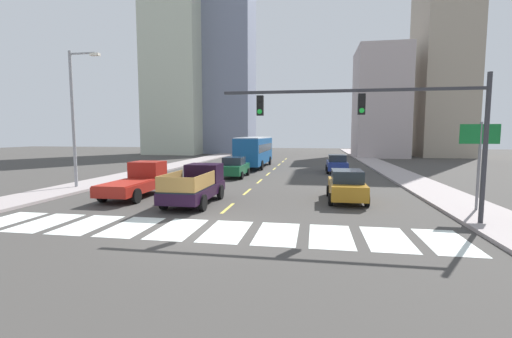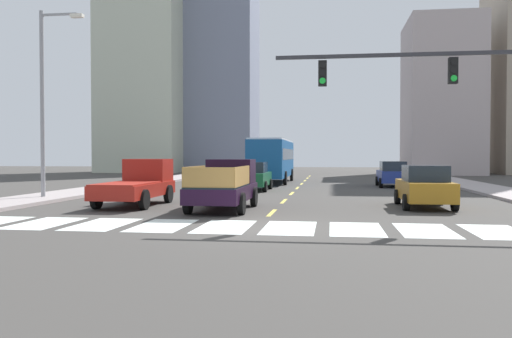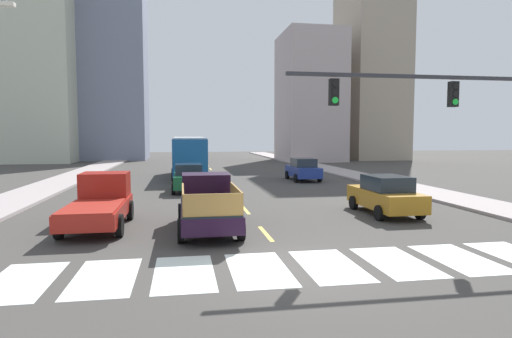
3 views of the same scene
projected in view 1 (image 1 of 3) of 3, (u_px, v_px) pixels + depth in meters
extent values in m
plane|color=#3F3C39|center=(202.00, 230.00, 13.24)|extent=(160.00, 160.00, 0.00)
cube|color=#9E9391|center=(405.00, 177.00, 28.95)|extent=(3.03, 110.00, 0.15)
cube|color=#9E9391|center=(145.00, 172.00, 32.83)|extent=(3.03, 110.00, 0.15)
cube|color=silver|center=(6.00, 220.00, 14.68)|extent=(1.51, 3.04, 0.01)
cube|color=silver|center=(46.00, 222.00, 14.36)|extent=(1.51, 3.04, 0.01)
cube|color=silver|center=(88.00, 224.00, 14.04)|extent=(1.51, 3.04, 0.01)
cube|color=silver|center=(132.00, 227.00, 13.72)|extent=(1.51, 3.04, 0.01)
cube|color=silver|center=(178.00, 229.00, 13.40)|extent=(1.51, 3.04, 0.01)
cube|color=silver|center=(226.00, 231.00, 13.08)|extent=(1.51, 3.04, 0.01)
cube|color=silver|center=(277.00, 233.00, 12.76)|extent=(1.51, 3.04, 0.01)
cube|color=silver|center=(331.00, 236.00, 12.44)|extent=(1.51, 3.04, 0.01)
cube|color=silver|center=(387.00, 239.00, 12.12)|extent=(1.51, 3.04, 0.01)
cube|color=silver|center=(446.00, 242.00, 11.80)|extent=(1.51, 3.04, 0.01)
cube|color=#DAC24C|center=(228.00, 208.00, 17.16)|extent=(0.16, 2.40, 0.01)
cube|color=#DAC24C|center=(247.00, 192.00, 22.07)|extent=(0.16, 2.40, 0.01)
cube|color=#DAC24C|center=(260.00, 181.00, 26.97)|extent=(0.16, 2.40, 0.01)
cube|color=#DAC24C|center=(268.00, 174.00, 31.88)|extent=(0.16, 2.40, 0.01)
cube|color=#DAC24C|center=(274.00, 169.00, 36.78)|extent=(0.16, 2.40, 0.01)
cube|color=#DAC24C|center=(279.00, 165.00, 41.69)|extent=(0.16, 2.40, 0.01)
cube|color=#DAC24C|center=(283.00, 161.00, 46.59)|extent=(0.16, 2.40, 0.01)
cube|color=#DAC24C|center=(286.00, 159.00, 51.50)|extent=(0.16, 2.40, 0.01)
cube|color=black|center=(194.00, 191.00, 18.13)|extent=(1.96, 5.20, 0.56)
cube|color=black|center=(204.00, 173.00, 19.72)|extent=(1.84, 1.60, 1.00)
cube|color=#19232D|center=(207.00, 169.00, 20.13)|extent=(1.72, 0.08, 0.56)
cube|color=black|center=(188.00, 188.00, 17.16)|extent=(1.84, 3.30, 0.06)
cylinder|color=black|center=(187.00, 191.00, 19.85)|extent=(0.22, 0.80, 0.80)
cylinder|color=black|center=(220.00, 192.00, 19.52)|extent=(0.22, 0.80, 0.80)
cylinder|color=black|center=(164.00, 201.00, 16.79)|extent=(0.22, 0.80, 0.80)
cylinder|color=black|center=(203.00, 203.00, 16.46)|extent=(0.22, 0.80, 0.80)
cube|color=olive|center=(170.00, 180.00, 17.27)|extent=(0.06, 3.17, 0.70)
cube|color=olive|center=(205.00, 181.00, 16.97)|extent=(0.06, 3.17, 0.70)
cube|color=olive|center=(175.00, 185.00, 15.57)|extent=(1.80, 0.06, 0.70)
cube|color=#9F1D15|center=(134.00, 186.00, 19.96)|extent=(1.96, 5.20, 0.56)
cube|color=#9F1D15|center=(148.00, 169.00, 21.55)|extent=(1.84, 1.60, 1.00)
cube|color=#19232D|center=(151.00, 166.00, 21.96)|extent=(1.72, 0.08, 0.56)
cube|color=maroon|center=(125.00, 183.00, 19.00)|extent=(1.84, 3.30, 0.06)
cylinder|color=black|center=(133.00, 186.00, 21.68)|extent=(0.22, 0.80, 0.80)
cylinder|color=black|center=(162.00, 187.00, 21.36)|extent=(0.22, 0.80, 0.80)
cylinder|color=black|center=(103.00, 195.00, 18.62)|extent=(0.22, 0.80, 0.80)
cylinder|color=black|center=(136.00, 196.00, 18.30)|extent=(0.22, 0.80, 0.80)
cube|color=#154E8B|center=(255.00, 151.00, 38.18)|extent=(2.50, 10.80, 2.70)
cube|color=#19232D|center=(255.00, 147.00, 38.15)|extent=(2.52, 9.94, 0.80)
cube|color=silver|center=(255.00, 138.00, 38.04)|extent=(2.40, 10.37, 0.12)
cylinder|color=black|center=(249.00, 160.00, 41.81)|extent=(0.22, 1.00, 1.00)
cylinder|color=black|center=(270.00, 161.00, 41.39)|extent=(0.22, 1.00, 1.00)
cylinder|color=black|center=(238.00, 165.00, 35.61)|extent=(0.22, 1.00, 1.00)
cylinder|color=black|center=(262.00, 165.00, 35.20)|extent=(0.22, 1.00, 1.00)
cube|color=#15532F|center=(235.00, 169.00, 29.51)|extent=(1.80, 4.40, 0.76)
cube|color=#1E2833|center=(234.00, 161.00, 29.29)|extent=(1.58, 2.11, 0.64)
cylinder|color=black|center=(228.00, 172.00, 31.04)|extent=(0.22, 0.64, 0.64)
cylinder|color=black|center=(248.00, 172.00, 30.74)|extent=(0.22, 0.64, 0.64)
cylinder|color=black|center=(220.00, 175.00, 28.36)|extent=(0.22, 0.64, 0.64)
cylinder|color=black|center=(242.00, 175.00, 28.06)|extent=(0.22, 0.64, 0.64)
cube|color=#AB721A|center=(346.00, 188.00, 18.93)|extent=(1.80, 4.40, 0.76)
cube|color=#1E2833|center=(347.00, 176.00, 18.71)|extent=(1.58, 2.11, 0.64)
cylinder|color=black|center=(328.00, 191.00, 20.45)|extent=(0.22, 0.64, 0.64)
cylinder|color=black|center=(360.00, 192.00, 20.15)|extent=(0.22, 0.64, 0.64)
cylinder|color=black|center=(330.00, 199.00, 17.78)|extent=(0.22, 0.64, 0.64)
cylinder|color=black|center=(367.00, 200.00, 17.48)|extent=(0.22, 0.64, 0.64)
cube|color=navy|center=(337.00, 165.00, 33.04)|extent=(1.80, 4.40, 0.76)
cube|color=#1E2833|center=(337.00, 158.00, 32.83)|extent=(1.58, 2.11, 0.64)
cylinder|color=black|center=(327.00, 168.00, 34.57)|extent=(0.22, 0.64, 0.64)
cylinder|color=black|center=(345.00, 168.00, 34.27)|extent=(0.22, 0.64, 0.64)
cylinder|color=black|center=(328.00, 171.00, 31.89)|extent=(0.22, 0.64, 0.64)
cylinder|color=black|center=(348.00, 171.00, 31.59)|extent=(0.22, 0.64, 0.64)
cylinder|color=#2D2D33|center=(485.00, 151.00, 13.47)|extent=(0.18, 0.18, 6.00)
cube|color=#2D2D33|center=(349.00, 91.00, 14.10)|extent=(10.41, 0.12, 0.12)
cube|color=black|center=(362.00, 104.00, 14.06)|extent=(0.28, 0.24, 0.84)
cylinder|color=black|center=(362.00, 97.00, 13.91)|extent=(0.20, 0.04, 0.20)
cylinder|color=black|center=(362.00, 104.00, 13.94)|extent=(0.20, 0.04, 0.20)
cylinder|color=green|center=(362.00, 110.00, 13.96)|extent=(0.20, 0.04, 0.20)
cube|color=black|center=(260.00, 106.00, 14.76)|extent=(0.28, 0.24, 0.84)
cylinder|color=black|center=(260.00, 99.00, 14.60)|extent=(0.20, 0.04, 0.20)
cylinder|color=black|center=(260.00, 105.00, 14.63)|extent=(0.20, 0.04, 0.20)
cylinder|color=green|center=(260.00, 112.00, 14.66)|extent=(0.20, 0.04, 0.20)
cylinder|color=slate|center=(479.00, 168.00, 15.97)|extent=(0.12, 0.12, 4.20)
cube|color=#12672B|center=(480.00, 134.00, 15.80)|extent=(1.70, 0.06, 0.90)
cylinder|color=gray|center=(73.00, 121.00, 22.82)|extent=(0.20, 0.20, 9.00)
cube|color=gray|center=(82.00, 53.00, 22.24)|extent=(1.80, 0.10, 0.10)
cube|color=silver|center=(95.00, 54.00, 22.10)|extent=(0.60, 0.28, 0.16)
cube|color=beige|center=(174.00, 55.00, 62.91)|extent=(9.92, 8.36, 35.78)
cube|color=tan|center=(444.00, 49.00, 56.21)|extent=(7.83, 10.99, 34.64)
cube|color=#B3A4A2|center=(380.00, 103.00, 55.74)|extent=(7.72, 9.99, 17.15)
cube|color=gray|center=(230.00, 61.00, 66.53)|extent=(8.81, 8.96, 35.15)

